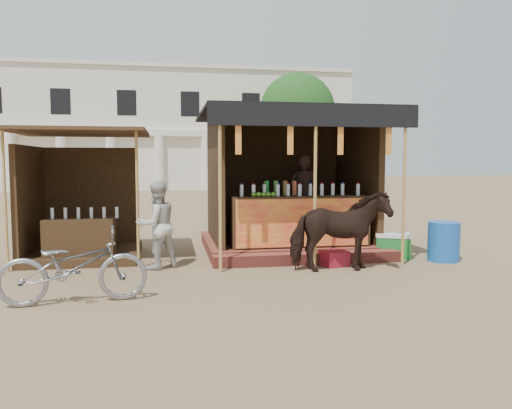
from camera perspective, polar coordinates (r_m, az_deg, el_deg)
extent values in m
plane|color=#846B4C|center=(6.90, 2.32, -10.25)|extent=(120.00, 120.00, 0.00)
cube|color=brown|center=(10.43, 3.63, -4.49)|extent=(3.40, 2.80, 0.22)
cube|color=brown|center=(8.96, 5.96, -6.11)|extent=(3.40, 0.35, 0.20)
cube|color=#3D2A16|center=(9.44, 5.00, -1.89)|extent=(2.60, 0.55, 0.95)
cube|color=red|center=(9.17, 5.45, -2.09)|extent=(2.50, 0.02, 0.88)
cube|color=#3D2A16|center=(11.52, 2.21, 3.19)|extent=(3.00, 0.12, 2.50)
cube|color=#3D2A16|center=(10.06, -4.68, 2.95)|extent=(0.12, 2.50, 2.50)
cube|color=#3D2A16|center=(10.75, 11.47, 2.99)|extent=(0.12, 2.50, 2.50)
cube|color=black|center=(10.15, 3.98, 10.20)|extent=(3.60, 3.60, 0.06)
cube|color=black|center=(8.42, 6.92, 10.07)|extent=(3.60, 0.06, 0.36)
cylinder|color=tan|center=(8.11, -4.12, 1.85)|extent=(0.06, 0.06, 2.75)
cylinder|color=tan|center=(8.43, 6.78, 1.93)|extent=(0.06, 0.06, 2.75)
cylinder|color=tan|center=(9.02, 16.57, 1.95)|extent=(0.06, 0.06, 2.75)
cube|color=red|center=(8.15, -2.04, 7.67)|extent=(0.10, 0.02, 0.55)
cube|color=red|center=(8.31, 3.95, 7.61)|extent=(0.10, 0.02, 0.55)
cube|color=red|center=(8.56, 9.64, 7.47)|extent=(0.10, 0.02, 0.55)
cube|color=red|center=(8.89, 14.95, 7.27)|extent=(0.10, 0.02, 0.55)
imported|color=black|center=(10.51, 5.45, 0.98)|extent=(0.75, 0.63, 1.75)
cube|color=#3D2A16|center=(9.99, -18.96, -5.36)|extent=(2.00, 2.00, 0.15)
cube|color=#3D2A16|center=(10.80, -18.31, 0.62)|extent=(1.90, 0.10, 2.10)
cube|color=#3D2A16|center=(10.06, -24.46, 0.14)|extent=(0.10, 1.90, 2.10)
cube|color=#472D19|center=(9.76, -19.42, 7.81)|extent=(2.40, 2.40, 0.06)
cylinder|color=tan|center=(9.07, -26.75, 0.39)|extent=(0.05, 0.05, 2.35)
cylinder|color=tan|center=(8.70, -13.40, 0.61)|extent=(0.05, 0.05, 2.35)
cube|color=#3D2A16|center=(9.45, -19.49, -3.95)|extent=(1.20, 0.50, 0.80)
imported|color=black|center=(8.29, 9.51, -3.04)|extent=(1.59, 0.74, 1.34)
imported|color=gray|center=(6.79, -20.12, -6.64)|extent=(1.88, 0.84, 0.96)
imported|color=#BBBBB5|center=(8.58, -11.28, -2.28)|extent=(0.91, 0.85, 1.49)
cylinder|color=#1754AE|center=(9.75, 20.66, -3.97)|extent=(0.65, 0.65, 0.72)
cube|color=maroon|center=(8.84, 8.88, -6.07)|extent=(0.49, 0.48, 0.27)
cube|color=#1A782A|center=(9.78, 15.38, -4.74)|extent=(0.73, 0.62, 0.40)
cube|color=white|center=(9.75, 15.41, -3.40)|extent=(0.76, 0.65, 0.06)
cube|color=silver|center=(36.58, -10.91, 8.16)|extent=(26.00, 7.00, 8.00)
cube|color=silver|center=(32.97, -11.01, 8.02)|extent=(26.00, 0.50, 0.40)
cube|color=silver|center=(33.60, -11.13, 15.43)|extent=(26.00, 0.30, 0.25)
cylinder|color=silver|center=(34.28, -26.22, 4.31)|extent=(0.70, 0.70, 3.60)
cylinder|color=silver|center=(33.56, -21.28, 4.47)|extent=(0.70, 0.70, 3.60)
cylinder|color=silver|center=(33.11, -16.17, 4.61)|extent=(0.70, 0.70, 3.60)
cylinder|color=silver|center=(32.92, -10.96, 4.71)|extent=(0.70, 0.70, 3.60)
cylinder|color=silver|center=(33.00, -5.72, 4.78)|extent=(0.70, 0.70, 3.60)
cylinder|color=silver|center=(33.35, -0.56, 4.80)|extent=(0.70, 0.70, 3.60)
cylinder|color=silver|center=(33.97, 4.46, 4.78)|extent=(0.70, 0.70, 3.60)
cylinder|color=silver|center=(34.83, 9.26, 4.74)|extent=(0.70, 0.70, 3.60)
cylinder|color=#382314|center=(29.46, 4.70, 5.17)|extent=(0.50, 0.50, 4.00)
sphere|color=#235A1F|center=(29.61, 4.73, 10.60)|extent=(4.40, 4.40, 4.40)
sphere|color=#235A1F|center=(29.95, 2.93, 9.39)|extent=(2.99, 2.99, 2.99)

